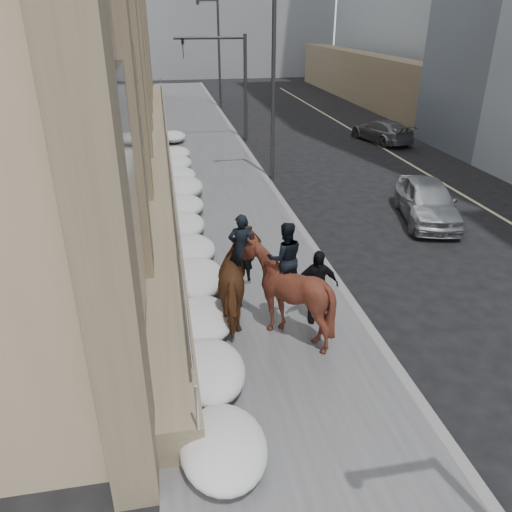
{
  "coord_description": "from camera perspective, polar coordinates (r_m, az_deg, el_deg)",
  "views": [
    {
      "loc": [
        -1.99,
        -8.17,
        7.03
      ],
      "look_at": [
        0.01,
        2.58,
        1.7
      ],
      "focal_mm": 35.0,
      "sensor_mm": 36.0,
      "label": 1
    }
  ],
  "objects": [
    {
      "name": "mounted_horse_right",
      "position": [
        11.51,
        3.42,
        -3.72
      ],
      "size": [
        1.86,
        2.08,
        2.79
      ],
      "rotation": [
        0.0,
        0.0,
        3.13
      ],
      "color": "#3F1B12",
      "rests_on": "sidewalk"
    },
    {
      "name": "lane_line",
      "position": [
        23.14,
        22.9,
        6.24
      ],
      "size": [
        0.15,
        70.0,
        0.01
      ],
      "primitive_type": "cube",
      "color": "#BFB78C",
      "rests_on": "ground"
    },
    {
      "name": "ground",
      "position": [
        10.96,
        2.47,
        -13.95
      ],
      "size": [
        140.0,
        140.0,
        0.0
      ],
      "primitive_type": "plane",
      "color": "black",
      "rests_on": "ground"
    },
    {
      "name": "traffic_signal",
      "position": [
        30.59,
        -3.06,
        20.28
      ],
      "size": [
        4.1,
        0.22,
        6.0
      ],
      "color": "#2D2D30",
      "rests_on": "ground"
    },
    {
      "name": "curb",
      "position": [
        20.0,
        3.47,
        5.55
      ],
      "size": [
        0.24,
        80.0,
        0.12
      ],
      "primitive_type": "cube",
      "color": "slate",
      "rests_on": "ground"
    },
    {
      "name": "streetlight_far",
      "position": [
        42.5,
        -4.49,
        22.62
      ],
      "size": [
        1.71,
        0.24,
        8.0
      ],
      "color": "#2D2D30",
      "rests_on": "ground"
    },
    {
      "name": "sidewalk",
      "position": [
        19.56,
        -4.04,
        5.05
      ],
      "size": [
        5.0,
        80.0,
        0.12
      ],
      "primitive_type": "cube",
      "color": "#49494B",
      "rests_on": "ground"
    },
    {
      "name": "car_silver",
      "position": [
        19.67,
        18.99,
        5.98
      ],
      "size": [
        2.87,
        4.8,
        1.53
      ],
      "primitive_type": "imported",
      "rotation": [
        0.0,
        0.0,
        -0.25
      ],
      "color": "#B8BDC1",
      "rests_on": "ground"
    },
    {
      "name": "car_grey",
      "position": [
        31.86,
        14.15,
        13.7
      ],
      "size": [
        2.84,
        4.81,
        1.31
      ],
      "primitive_type": "imported",
      "rotation": [
        0.0,
        0.0,
        3.38
      ],
      "color": "slate",
      "rests_on": "ground"
    },
    {
      "name": "snow_bank",
      "position": [
        17.56,
        -7.95,
        3.79
      ],
      "size": [
        1.7,
        18.1,
        0.76
      ],
      "color": "silver",
      "rests_on": "sidewalk"
    },
    {
      "name": "pedestrian",
      "position": [
        12.21,
        6.92,
        -3.45
      ],
      "size": [
        1.12,
        0.49,
        1.9
      ],
      "primitive_type": "imported",
      "rotation": [
        0.0,
        0.0,
        -0.02
      ],
      "color": "black",
      "rests_on": "sidewalk"
    },
    {
      "name": "mounted_horse_left",
      "position": [
        12.18,
        -1.72,
        -2.51
      ],
      "size": [
        1.43,
        2.6,
        2.71
      ],
      "rotation": [
        0.0,
        0.0,
        3.01
      ],
      "color": "#472815",
      "rests_on": "sidewalk"
    },
    {
      "name": "streetlight_mid",
      "position": [
        22.8,
        1.57,
        19.82
      ],
      "size": [
        1.71,
        0.24,
        8.0
      ],
      "color": "#2D2D30",
      "rests_on": "ground"
    }
  ]
}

